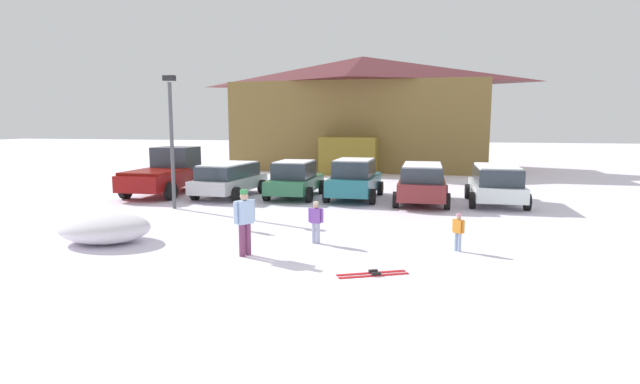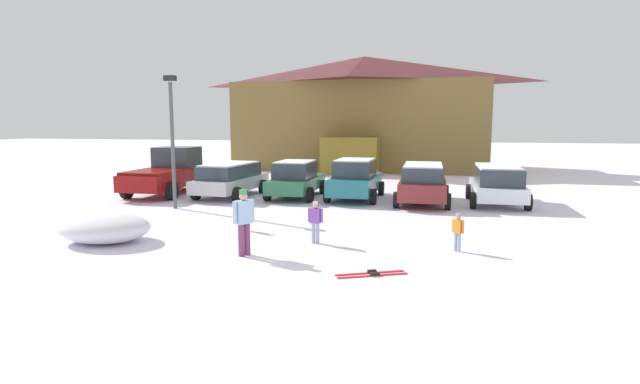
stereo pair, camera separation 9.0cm
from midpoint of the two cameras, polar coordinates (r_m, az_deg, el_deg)
The scene contains 15 objects.
ground at distance 10.07m, azimuth -9.46°, elevation -11.33°, with size 160.00×160.00×0.00m, color white.
ski_lodge at distance 37.33m, azimuth 4.75°, elevation 9.09°, with size 18.00×11.40×8.09m.
parked_silver_wagon at distance 22.76m, azimuth -10.43°, elevation 1.55°, with size 2.39×4.56×1.51m.
parked_green_coupe at distance 22.20m, azimuth -2.98°, elevation 1.49°, with size 2.11×4.22×1.64m.
parked_teal_hatchback at distance 21.73m, azimuth 3.86°, elevation 1.48°, with size 2.20×4.34×1.75m.
parked_maroon_van at distance 20.87m, azimuth 11.46°, elevation 1.11°, with size 2.21×4.27×1.63m.
parked_white_suv at distance 21.51m, azimuth 19.36°, elevation 0.96°, with size 2.24×4.29×1.59m.
pickup_truck at distance 24.36m, azimuth -17.08°, elevation 2.13°, with size 2.51×5.36×2.15m.
skier_child_in_pink_snowsuit at distance 15.56m, azimuth -8.94°, elevation -2.54°, with size 0.22×0.30×0.89m.
skier_child_in_orange_jacket at distance 13.36m, azimuth 15.33°, elevation -4.22°, with size 0.30×0.26×0.99m.
skier_child_in_purple_jacket at distance 13.72m, azimuth -0.66°, elevation -3.20°, with size 0.43×0.19×1.16m.
skier_adult_in_blue_parka at distance 12.53m, azimuth -8.82°, elevation -3.03°, with size 0.42×0.53×1.67m.
pair_of_skis at distance 11.12m, azimuth 5.84°, elevation -9.29°, with size 1.56×0.95×0.08m.
lamp_post at distance 19.94m, azimuth -16.74°, elevation 6.36°, with size 0.44×0.24×5.06m.
plowed_snow_pile at distance 15.13m, azimuth -23.55°, elevation -3.78°, with size 2.56×2.05×0.82m, color white.
Camera 1 is at (3.60, -8.80, 3.30)m, focal length 28.00 mm.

